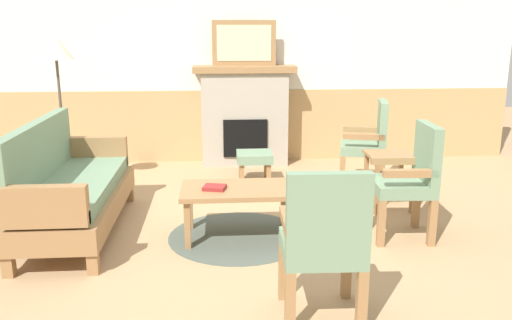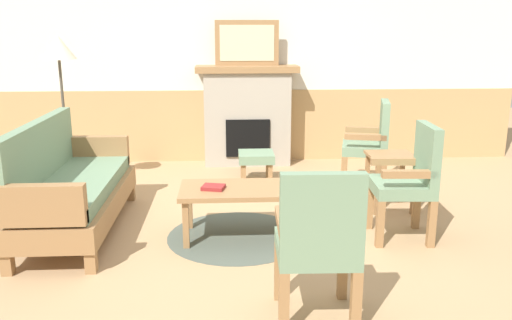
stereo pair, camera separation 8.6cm
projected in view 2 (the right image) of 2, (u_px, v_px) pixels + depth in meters
The scene contains 14 objects.
ground_plane at pixel (258, 229), 4.72m from camera, with size 14.00×14.00×0.00m, color tan.
wall_back at pixel (246, 62), 6.91m from camera, with size 7.20×0.14×2.70m.
fireplace at pixel (247, 115), 6.83m from camera, with size 1.30×0.44×1.28m.
framed_picture at pixel (247, 43), 6.61m from camera, with size 0.80×0.04×0.56m.
couch at pixel (71, 188), 4.59m from camera, with size 0.70×1.80×0.98m.
coffee_table at pixel (237, 194), 4.46m from camera, with size 0.96×0.56×0.44m.
round_rug at pixel (237, 236), 4.56m from camera, with size 1.20×1.20×0.01m, color #4C564C.
book_on_table at pixel (213, 187), 4.41m from camera, with size 0.18×0.15×0.03m, color maroon.
footstool at pixel (256, 159), 6.06m from camera, with size 0.40×0.40×0.36m.
armchair_near_fireplace at pixel (410, 177), 4.41m from camera, with size 0.51×0.51×0.98m.
armchair_by_window_left at pixel (371, 141), 5.81m from camera, with size 0.58×0.58×0.98m.
armchair_front_left at pixel (318, 239), 3.11m from camera, with size 0.49×0.49×0.98m.
side_table at pixel (391, 166), 5.16m from camera, with size 0.44×0.44×0.55m.
floor_lamp_by_couch at pixel (59, 57), 5.48m from camera, with size 0.36×0.36×1.68m.
Camera 2 is at (-0.27, -4.41, 1.75)m, focal length 37.05 mm.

